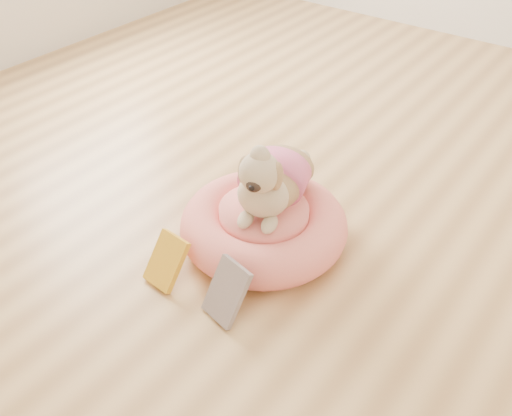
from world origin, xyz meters
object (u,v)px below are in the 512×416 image
Objects in this scene: book_white at (227,292)px; pet_bed at (264,226)px; dog at (271,167)px; book_yellow at (166,261)px.

pet_bed is at bearing 119.30° from book_white.
pet_bed is 0.39m from book_white.
dog reaches higher than pet_bed.
dog is at bearing 73.33° from book_yellow.
book_yellow is at bearing -167.86° from book_white.
book_yellow is at bearing -128.92° from dog.
pet_bed is 0.41m from book_yellow.
book_white is (0.12, -0.37, 0.02)m from pet_bed.
dog is at bearing 85.71° from pet_bed.
book_white is (0.12, -0.41, -0.23)m from dog.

